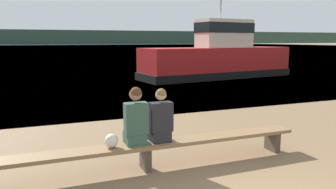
# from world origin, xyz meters

# --- Properties ---
(water_surface) EXTENTS (240.00, 240.00, 0.00)m
(water_surface) POSITION_xyz_m (0.00, 126.93, 0.00)
(water_surface) COLOR teal
(water_surface) RESTS_ON ground
(far_shoreline) EXTENTS (600.00, 12.00, 7.74)m
(far_shoreline) POSITION_xyz_m (0.00, 192.37, 3.87)
(far_shoreline) COLOR #2D3D2D
(far_shoreline) RESTS_ON ground
(bench_main) EXTENTS (6.36, 0.46, 0.50)m
(bench_main) POSITION_xyz_m (-1.04, 2.92, 0.40)
(bench_main) COLOR brown
(bench_main) RESTS_ON ground
(person_left) EXTENTS (0.41, 0.43, 1.07)m
(person_left) POSITION_xyz_m (-1.21, 2.93, 0.96)
(person_left) COLOR #2D4C3D
(person_left) RESTS_ON bench_main
(person_right) EXTENTS (0.41, 0.42, 1.02)m
(person_right) POSITION_xyz_m (-0.73, 2.94, 0.92)
(person_right) COLOR black
(person_right) RESTS_ON bench_main
(shopping_bag) EXTENTS (0.24, 0.22, 0.25)m
(shopping_bag) POSITION_xyz_m (-1.66, 2.92, 0.62)
(shopping_bag) COLOR beige
(shopping_bag) RESTS_ON bench_main
(tugboat_red) EXTENTS (10.55, 4.15, 6.03)m
(tugboat_red) POSITION_xyz_m (7.87, 15.72, 1.17)
(tugboat_red) COLOR #A81919
(tugboat_red) RESTS_ON water_surface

